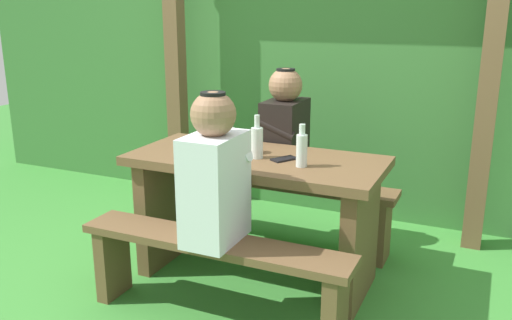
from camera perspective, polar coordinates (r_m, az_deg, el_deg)
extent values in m
plane|color=#3C8A35|center=(3.29, 0.00, -11.94)|extent=(12.00, 12.00, 0.00)
cube|color=#397435|center=(4.55, 8.87, 8.02)|extent=(6.40, 0.96, 1.87)
cube|color=brown|center=(4.34, -8.26, 8.35)|extent=(0.12, 0.12, 1.96)
cube|color=brown|center=(3.68, 22.87, 5.95)|extent=(0.12, 0.12, 1.96)
cube|color=brown|center=(3.03, 0.00, -0.09)|extent=(1.40, 0.64, 0.05)
cube|color=brown|center=(3.42, -9.23, -4.83)|extent=(0.08, 0.54, 0.68)
cube|color=brown|center=(2.97, 10.71, -8.16)|extent=(0.08, 0.54, 0.68)
cube|color=brown|center=(2.70, -4.48, -8.57)|extent=(1.40, 0.24, 0.04)
cube|color=brown|center=(3.11, -14.61, -10.08)|extent=(0.07, 0.22, 0.40)
cube|color=brown|center=(2.59, 8.20, -15.28)|extent=(0.07, 0.22, 0.40)
cube|color=brown|center=(3.56, 3.36, -2.44)|extent=(1.40, 0.24, 0.04)
cube|color=brown|center=(3.88, -5.28, -4.34)|extent=(0.07, 0.22, 0.40)
cube|color=brown|center=(3.48, 12.94, -7.14)|extent=(0.07, 0.22, 0.40)
cube|color=silver|center=(2.59, -4.28, -2.99)|extent=(0.22, 0.34, 0.52)
sphere|color=#936B4C|center=(2.50, -4.45, 4.73)|extent=(0.21, 0.21, 0.21)
cylinder|color=black|center=(2.48, -4.49, 6.75)|extent=(0.12, 0.12, 0.02)
cylinder|color=silver|center=(2.68, -2.90, -0.01)|extent=(0.25, 0.07, 0.15)
cube|color=black|center=(3.49, 2.99, 1.99)|extent=(0.22, 0.34, 0.52)
sphere|color=#936B4C|center=(3.43, 3.07, 7.75)|extent=(0.21, 0.21, 0.21)
cylinder|color=black|center=(3.42, 3.10, 9.23)|extent=(0.12, 0.12, 0.02)
cylinder|color=black|center=(3.34, 2.14, 3.20)|extent=(0.25, 0.07, 0.15)
cylinder|color=silver|center=(3.09, -0.28, 1.45)|extent=(0.08, 0.08, 0.08)
cylinder|color=silver|center=(2.97, 0.10, 1.77)|extent=(0.07, 0.07, 0.17)
cylinder|color=silver|center=(2.95, 0.10, 4.01)|extent=(0.03, 0.03, 0.07)
cylinder|color=silver|center=(3.05, -2.80, 1.96)|extent=(0.06, 0.06, 0.15)
cylinder|color=silver|center=(3.02, -2.83, 4.03)|extent=(0.03, 0.03, 0.07)
cylinder|color=silver|center=(2.82, 4.76, 0.96)|extent=(0.06, 0.06, 0.17)
cylinder|color=silver|center=(2.80, 4.81, 3.17)|extent=(0.03, 0.03, 0.06)
cube|color=black|center=(2.96, 2.94, 0.11)|extent=(0.13, 0.16, 0.01)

